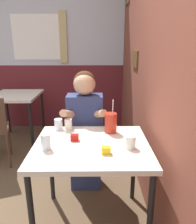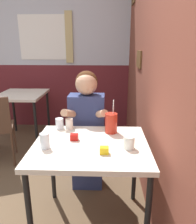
{
  "view_description": "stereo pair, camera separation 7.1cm",
  "coord_description": "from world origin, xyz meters",
  "views": [
    {
      "loc": [
        0.82,
        -1.15,
        1.45
      ],
      "look_at": [
        0.83,
        0.47,
        0.94
      ],
      "focal_mm": 35.0,
      "sensor_mm": 36.0,
      "label": 1
    },
    {
      "loc": [
        0.89,
        -1.15,
        1.45
      ],
      "look_at": [
        0.83,
        0.47,
        0.94
      ],
      "focal_mm": 35.0,
      "sensor_mm": 36.0,
      "label": 2
    }
  ],
  "objects": [
    {
      "name": "background_table",
      "position": [
        -0.37,
        2.01,
        0.65
      ],
      "size": [
        0.67,
        0.76,
        0.74
      ],
      "color": "beige",
      "rests_on": "ground_plane"
    },
    {
      "name": "condiment_mustard",
      "position": [
        0.88,
        0.17,
        0.76
      ],
      "size": [
        0.06,
        0.04,
        0.05
      ],
      "color": "yellow",
      "rests_on": "main_table"
    },
    {
      "name": "person_seated",
      "position": [
        0.71,
        0.86,
        0.64
      ],
      "size": [
        0.42,
        0.41,
        1.21
      ],
      "color": "navy",
      "rests_on": "ground_plane"
    },
    {
      "name": "brick_wall_right",
      "position": [
        1.31,
        1.32,
        1.35
      ],
      "size": [
        0.08,
        4.63,
        2.7
      ],
      "color": "brown",
      "rests_on": "ground_plane"
    },
    {
      "name": "glass_by_brick",
      "position": [
        0.46,
        0.24,
        0.79
      ],
      "size": [
        0.07,
        0.07,
        0.11
      ],
      "color": "silver",
      "rests_on": "main_table"
    },
    {
      "name": "cocktail_pitcher",
      "position": [
        0.94,
        0.55,
        0.82
      ],
      "size": [
        0.1,
        0.1,
        0.28
      ],
      "color": "#B22819",
      "rests_on": "main_table"
    },
    {
      "name": "glass_far_side",
      "position": [
        0.58,
        0.62,
        0.79
      ],
      "size": [
        0.06,
        0.06,
        0.09
      ],
      "color": "silver",
      "rests_on": "main_table"
    },
    {
      "name": "condiment_ketchup",
      "position": [
        0.65,
        0.38,
        0.76
      ],
      "size": [
        0.06,
        0.04,
        0.05
      ],
      "color": "#B7140F",
      "rests_on": "main_table"
    },
    {
      "name": "glass_near_pitcher",
      "position": [
        0.49,
        0.63,
        0.78
      ],
      "size": [
        0.07,
        0.07,
        0.09
      ],
      "color": "silver",
      "rests_on": "main_table"
    },
    {
      "name": "glass_center",
      "position": [
        1.06,
        0.26,
        0.78
      ],
      "size": [
        0.08,
        0.08,
        0.09
      ],
      "color": "silver",
      "rests_on": "main_table"
    },
    {
      "name": "back_wall",
      "position": [
        -0.01,
        2.66,
        1.36
      ],
      "size": [
        5.56,
        0.09,
        2.7
      ],
      "color": "silver",
      "rests_on": "ground_plane"
    },
    {
      "name": "main_table",
      "position": [
        0.78,
        0.32,
        0.66
      ],
      "size": [
        0.85,
        0.73,
        0.74
      ],
      "color": "beige",
      "rests_on": "ground_plane"
    }
  ]
}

